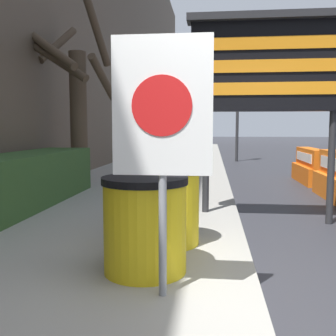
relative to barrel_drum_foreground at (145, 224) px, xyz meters
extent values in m
plane|color=#2D2D33|center=(0.97, -0.57, -0.55)|extent=(120.00, 120.00, 0.00)
cube|color=gray|center=(-1.02, -0.57, -0.49)|extent=(3.98, 56.00, 0.13)
cube|color=#335628|center=(-2.41, 2.22, 0.00)|extent=(0.90, 4.84, 0.84)
cylinder|color=#4C3D2D|center=(-2.30, 4.98, 1.01)|extent=(0.36, 0.36, 2.86)
cylinder|color=#4C3D2D|center=(-1.72, 4.88, 1.87)|extent=(0.31, 1.25, 0.87)
cylinder|color=#4C3D2D|center=(-2.47, 4.33, 2.15)|extent=(1.38, 0.56, 0.93)
cylinder|color=#4C3D2D|center=(-2.82, 5.21, 2.65)|extent=(0.54, 1.17, 1.02)
cylinder|color=#4C3D2D|center=(-1.84, 4.86, 2.87)|extent=(0.38, 1.06, 1.44)
cylinder|color=#4C3D2D|center=(-2.64, 4.25, 2.41)|extent=(1.51, 0.95, 1.10)
cylinder|color=yellow|center=(0.00, 0.00, -0.03)|extent=(0.72, 0.72, 0.77)
cylinder|color=black|center=(0.00, 0.00, 0.38)|extent=(0.75, 0.75, 0.06)
cylinder|color=yellow|center=(0.08, 0.86, -0.03)|extent=(0.72, 0.72, 0.77)
cylinder|color=black|center=(0.08, 0.86, 0.38)|extent=(0.75, 0.75, 0.06)
cylinder|color=gray|center=(0.21, -0.47, 0.28)|extent=(0.06, 0.06, 1.40)
cube|color=white|center=(0.21, -0.49, 0.99)|extent=(0.72, 0.04, 0.99)
cylinder|color=red|center=(0.21, -0.52, 0.99)|extent=(0.43, 0.01, 0.43)
cylinder|color=#28282B|center=(0.48, 2.52, 0.26)|extent=(0.10, 0.10, 1.62)
cylinder|color=#28282B|center=(2.27, 2.52, 0.26)|extent=(0.10, 0.10, 1.62)
cube|color=black|center=(1.37, 2.52, 1.69)|extent=(2.23, 0.24, 1.24)
cube|color=#28282B|center=(1.37, 2.45, 2.36)|extent=(2.35, 0.34, 0.10)
cube|color=orange|center=(1.37, 2.39, 2.00)|extent=(1.79, 0.02, 0.17)
cube|color=orange|center=(1.37, 2.39, 1.69)|extent=(1.79, 0.02, 0.17)
cube|color=orange|center=(1.37, 2.39, 1.38)|extent=(1.79, 0.02, 0.17)
cube|color=white|center=(2.86, 4.43, 0.14)|extent=(0.02, 1.70, 0.23)
cube|color=orange|center=(3.06, 6.96, -0.34)|extent=(0.55, 1.94, 0.43)
cube|color=orange|center=(3.06, 6.96, 0.10)|extent=(0.33, 1.94, 0.43)
cube|color=white|center=(2.88, 6.96, 0.10)|extent=(0.02, 1.55, 0.22)
cylinder|color=#2D2D30|center=(1.59, 13.24, 1.27)|extent=(0.12, 0.12, 3.64)
cube|color=black|center=(1.59, 13.08, 2.67)|extent=(0.28, 0.28, 0.84)
sphere|color=red|center=(1.59, 12.93, 2.95)|extent=(0.15, 0.15, 0.15)
sphere|color=#392C06|center=(1.59, 12.93, 2.67)|extent=(0.15, 0.15, 0.15)
sphere|color=black|center=(1.59, 12.93, 2.39)|extent=(0.15, 0.15, 0.15)
camera|label=1|loc=(0.57, -3.29, 0.83)|focal=42.00mm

